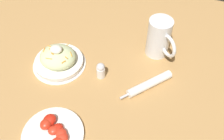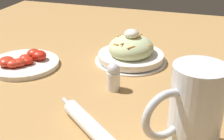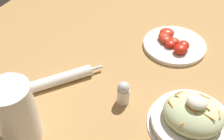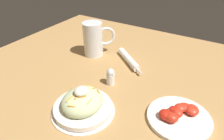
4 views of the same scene
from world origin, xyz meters
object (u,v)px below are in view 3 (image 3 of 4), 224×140
(salad_plate, at_px, (192,117))
(napkin_roll, at_px, (60,79))
(beer_mug, at_px, (16,115))
(tomato_plate, at_px, (174,44))
(salt_shaker, at_px, (123,93))

(salad_plate, xyz_separation_m, napkin_roll, (0.37, 0.02, -0.02))
(beer_mug, distance_m, tomato_plate, 0.54)
(tomato_plate, relative_size, salt_shaker, 2.92)
(beer_mug, height_order, tomato_plate, beer_mug)
(salt_shaker, bearing_deg, beer_mug, 49.80)
(napkin_roll, bearing_deg, salt_shaker, -175.12)
(salad_plate, relative_size, salt_shaker, 3.06)
(napkin_roll, height_order, salt_shaker, salt_shaker)
(beer_mug, height_order, salt_shaker, beer_mug)
(napkin_roll, relative_size, salt_shaker, 2.69)
(salad_plate, bearing_deg, salt_shaker, 1.03)
(tomato_plate, bearing_deg, salad_plate, 114.63)
(napkin_roll, bearing_deg, tomato_plate, -128.44)
(salad_plate, distance_m, napkin_roll, 0.37)
(tomato_plate, distance_m, salt_shaker, 0.29)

